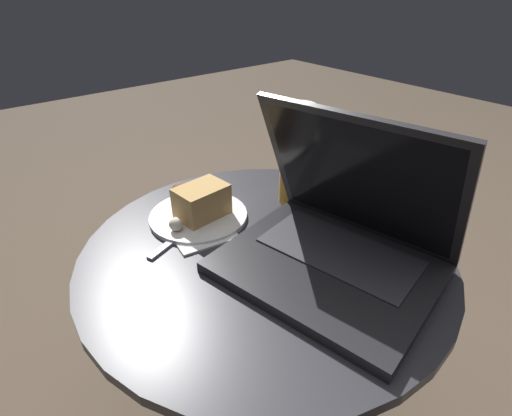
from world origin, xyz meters
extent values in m
plane|color=brown|center=(0.00, 0.00, 0.00)|extent=(6.00, 6.00, 0.00)
cylinder|color=black|center=(0.00, 0.00, 0.01)|extent=(0.36, 0.36, 0.01)
cylinder|color=black|center=(0.00, 0.00, 0.24)|extent=(0.09, 0.09, 0.45)
cylinder|color=#2D2D33|center=(0.00, 0.00, 0.47)|extent=(0.62, 0.62, 0.02)
cube|color=white|center=(-0.13, -0.06, 0.49)|extent=(0.17, 0.13, 0.00)
cube|color=#232326|center=(0.11, 0.03, 0.49)|extent=(0.36, 0.31, 0.02)
cube|color=#333338|center=(0.10, 0.07, 0.50)|extent=(0.26, 0.17, 0.00)
cube|color=#232326|center=(0.09, 0.10, 0.62)|extent=(0.33, 0.17, 0.23)
cube|color=black|center=(0.09, 0.10, 0.62)|extent=(0.30, 0.15, 0.21)
cylinder|color=gold|center=(-0.09, 0.15, 0.57)|extent=(0.06, 0.06, 0.18)
cylinder|color=white|center=(-0.09, 0.15, 0.67)|extent=(0.07, 0.07, 0.02)
cylinder|color=white|center=(-0.15, -0.04, 0.49)|extent=(0.18, 0.18, 0.01)
cube|color=tan|center=(-0.14, -0.03, 0.52)|extent=(0.07, 0.10, 0.06)
sphere|color=beige|center=(-0.13, -0.10, 0.50)|extent=(0.02, 0.02, 0.02)
sphere|color=brown|center=(-0.22, -0.04, 0.51)|extent=(0.04, 0.04, 0.04)
cube|color=#B2B2B7|center=(-0.12, -0.11, 0.49)|extent=(0.05, 0.12, 0.01)
cube|color=#B2B2B7|center=(-0.15, -0.03, 0.49)|extent=(0.04, 0.06, 0.01)
camera|label=1|loc=(0.41, -0.36, 0.89)|focal=28.00mm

